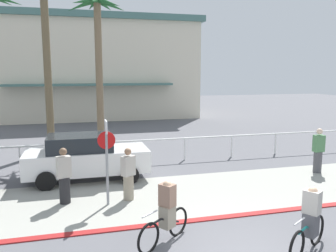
{
  "coord_description": "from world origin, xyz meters",
  "views": [
    {
      "loc": [
        -3.47,
        -6.11,
        3.93
      ],
      "look_at": [
        -0.28,
        6.0,
        1.99
      ],
      "focal_mm": 37.1,
      "sensor_mm": 36.0,
      "label": 1
    }
  ],
  "objects_px": {
    "stop_sign_bike_lane": "(107,150)",
    "palm_tree_4": "(98,39)",
    "cyclist_teal_0": "(310,221)",
    "palm_tree_3": "(45,31)",
    "car_white_1": "(86,157)",
    "cyclist_black_1": "(166,214)",
    "pedestrian_1": "(128,176)",
    "pedestrian_2": "(64,178)",
    "pedestrian_0": "(318,152)"
  },
  "relations": [
    {
      "from": "palm_tree_3",
      "to": "pedestrian_2",
      "type": "relative_size",
      "value": 4.81
    },
    {
      "from": "cyclist_black_1",
      "to": "palm_tree_4",
      "type": "bearing_deg",
      "value": 94.0
    },
    {
      "from": "pedestrian_1",
      "to": "pedestrian_2",
      "type": "xyz_separation_m",
      "value": [
        -1.9,
        0.19,
        0.04
      ]
    },
    {
      "from": "car_white_1",
      "to": "cyclist_teal_0",
      "type": "distance_m",
      "value": 8.05
    },
    {
      "from": "cyclist_black_1",
      "to": "pedestrian_1",
      "type": "distance_m",
      "value": 2.95
    },
    {
      "from": "palm_tree_3",
      "to": "cyclist_teal_0",
      "type": "height_order",
      "value": "palm_tree_3"
    },
    {
      "from": "palm_tree_4",
      "to": "pedestrian_1",
      "type": "relative_size",
      "value": 4.63
    },
    {
      "from": "palm_tree_3",
      "to": "cyclist_black_1",
      "type": "height_order",
      "value": "palm_tree_3"
    },
    {
      "from": "cyclist_black_1",
      "to": "pedestrian_1",
      "type": "xyz_separation_m",
      "value": [
        -0.45,
        2.91,
        0.07
      ]
    },
    {
      "from": "cyclist_teal_0",
      "to": "pedestrian_1",
      "type": "xyz_separation_m",
      "value": [
        -3.4,
        4.13,
        0.07
      ]
    },
    {
      "from": "stop_sign_bike_lane",
      "to": "car_white_1",
      "type": "relative_size",
      "value": 0.58
    },
    {
      "from": "palm_tree_3",
      "to": "pedestrian_1",
      "type": "distance_m",
      "value": 9.61
    },
    {
      "from": "stop_sign_bike_lane",
      "to": "car_white_1",
      "type": "height_order",
      "value": "stop_sign_bike_lane"
    },
    {
      "from": "palm_tree_4",
      "to": "palm_tree_3",
      "type": "bearing_deg",
      "value": -174.71
    },
    {
      "from": "stop_sign_bike_lane",
      "to": "palm_tree_4",
      "type": "bearing_deg",
      "value": 87.47
    },
    {
      "from": "cyclist_black_1",
      "to": "car_white_1",
      "type": "bearing_deg",
      "value": 107.09
    },
    {
      "from": "stop_sign_bike_lane",
      "to": "palm_tree_3",
      "type": "distance_m",
      "value": 9.2
    },
    {
      "from": "palm_tree_3",
      "to": "pedestrian_0",
      "type": "relative_size",
      "value": 4.66
    },
    {
      "from": "cyclist_black_1",
      "to": "pedestrian_2",
      "type": "height_order",
      "value": "pedestrian_2"
    },
    {
      "from": "cyclist_teal_0",
      "to": "cyclist_black_1",
      "type": "relative_size",
      "value": 1.06
    },
    {
      "from": "cyclist_teal_0",
      "to": "pedestrian_2",
      "type": "relative_size",
      "value": 0.92
    },
    {
      "from": "palm_tree_3",
      "to": "cyclist_black_1",
      "type": "distance_m",
      "value": 12.19
    },
    {
      "from": "pedestrian_2",
      "to": "pedestrian_0",
      "type": "bearing_deg",
      "value": 5.19
    },
    {
      "from": "pedestrian_1",
      "to": "pedestrian_2",
      "type": "relative_size",
      "value": 0.96
    },
    {
      "from": "palm_tree_3",
      "to": "palm_tree_4",
      "type": "relative_size",
      "value": 1.08
    },
    {
      "from": "stop_sign_bike_lane",
      "to": "pedestrian_1",
      "type": "height_order",
      "value": "stop_sign_bike_lane"
    },
    {
      "from": "car_white_1",
      "to": "stop_sign_bike_lane",
      "type": "bearing_deg",
      "value": -78.78
    },
    {
      "from": "palm_tree_4",
      "to": "pedestrian_2",
      "type": "relative_size",
      "value": 4.44
    },
    {
      "from": "car_white_1",
      "to": "cyclist_teal_0",
      "type": "height_order",
      "value": "car_white_1"
    },
    {
      "from": "palm_tree_3",
      "to": "car_white_1",
      "type": "xyz_separation_m",
      "value": [
        1.6,
        -5.16,
        -5.02
      ]
    },
    {
      "from": "palm_tree_3",
      "to": "pedestrian_1",
      "type": "height_order",
      "value": "palm_tree_3"
    },
    {
      "from": "cyclist_teal_0",
      "to": "pedestrian_2",
      "type": "distance_m",
      "value": 6.84
    },
    {
      "from": "palm_tree_4",
      "to": "cyclist_teal_0",
      "type": "bearing_deg",
      "value": -72.83
    },
    {
      "from": "car_white_1",
      "to": "pedestrian_0",
      "type": "distance_m",
      "value": 8.96
    },
    {
      "from": "cyclist_black_1",
      "to": "pedestrian_0",
      "type": "relative_size",
      "value": 0.84
    },
    {
      "from": "palm_tree_4",
      "to": "pedestrian_0",
      "type": "relative_size",
      "value": 4.3
    },
    {
      "from": "stop_sign_bike_lane",
      "to": "palm_tree_4",
      "type": "relative_size",
      "value": 0.33
    },
    {
      "from": "stop_sign_bike_lane",
      "to": "cyclist_teal_0",
      "type": "height_order",
      "value": "stop_sign_bike_lane"
    },
    {
      "from": "pedestrian_0",
      "to": "cyclist_teal_0",
      "type": "bearing_deg",
      "value": -129.32
    },
    {
      "from": "palm_tree_4",
      "to": "cyclist_teal_0",
      "type": "height_order",
      "value": "palm_tree_4"
    },
    {
      "from": "car_white_1",
      "to": "pedestrian_0",
      "type": "xyz_separation_m",
      "value": [
        8.85,
        -1.41,
        -0.04
      ]
    },
    {
      "from": "stop_sign_bike_lane",
      "to": "cyclist_teal_0",
      "type": "distance_m",
      "value": 5.69
    },
    {
      "from": "palm_tree_3",
      "to": "car_white_1",
      "type": "distance_m",
      "value": 7.37
    },
    {
      "from": "palm_tree_3",
      "to": "cyclist_teal_0",
      "type": "distance_m",
      "value": 14.27
    },
    {
      "from": "cyclist_teal_0",
      "to": "pedestrian_1",
      "type": "relative_size",
      "value": 0.96
    },
    {
      "from": "palm_tree_4",
      "to": "pedestrian_0",
      "type": "bearing_deg",
      "value": -40.56
    },
    {
      "from": "palm_tree_4",
      "to": "car_white_1",
      "type": "relative_size",
      "value": 1.74
    },
    {
      "from": "palm_tree_4",
      "to": "cyclist_teal_0",
      "type": "xyz_separation_m",
      "value": [
        3.7,
        -11.99,
        -4.9
      ]
    },
    {
      "from": "palm_tree_4",
      "to": "stop_sign_bike_lane",
      "type": "bearing_deg",
      "value": -92.53
    },
    {
      "from": "pedestrian_1",
      "to": "pedestrian_2",
      "type": "bearing_deg",
      "value": 174.35
    }
  ]
}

